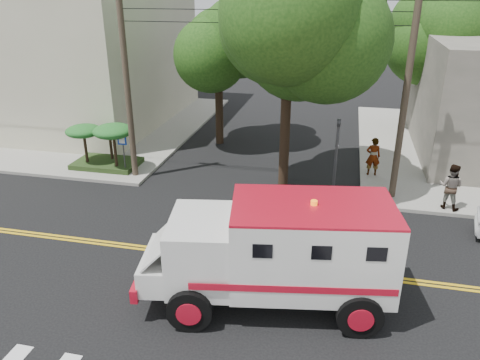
# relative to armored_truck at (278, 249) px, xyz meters

# --- Properties ---
(ground) EXTENTS (100.00, 100.00, 0.00)m
(ground) POSITION_rel_armored_truck_xyz_m (-2.48, 1.97, -1.84)
(ground) COLOR black
(ground) RESTS_ON ground
(sidewalk_nw) EXTENTS (17.00, 17.00, 0.15)m
(sidewalk_nw) POSITION_rel_armored_truck_xyz_m (-15.98, 15.47, -1.76)
(sidewalk_nw) COLOR gray
(sidewalk_nw) RESTS_ON ground
(building_left) EXTENTS (16.00, 14.00, 10.00)m
(building_left) POSITION_rel_armored_truck_xyz_m (-17.98, 16.97, 3.31)
(building_left) COLOR #B7B396
(building_left) RESTS_ON sidewalk_nw
(utility_pole_left) EXTENTS (0.28, 0.28, 9.00)m
(utility_pole_left) POSITION_rel_armored_truck_xyz_m (-8.08, 7.97, 2.66)
(utility_pole_left) COLOR #382D23
(utility_pole_left) RESTS_ON ground
(utility_pole_right) EXTENTS (0.28, 0.28, 9.00)m
(utility_pole_right) POSITION_rel_armored_truck_xyz_m (3.82, 8.17, 2.66)
(utility_pole_right) COLOR #382D23
(utility_pole_right) RESTS_ON ground
(tree_main) EXTENTS (6.08, 5.70, 9.85)m
(tree_main) POSITION_rel_armored_truck_xyz_m (-0.55, 8.18, 5.36)
(tree_main) COLOR black
(tree_main) RESTS_ON ground
(tree_left) EXTENTS (4.48, 4.20, 7.70)m
(tree_left) POSITION_rel_armored_truck_xyz_m (-5.16, 13.75, 3.89)
(tree_left) COLOR black
(tree_left) RESTS_ON ground
(tree_right) EXTENTS (4.80, 4.50, 8.20)m
(tree_right) POSITION_rel_armored_truck_xyz_m (6.36, 17.74, 4.26)
(tree_right) COLOR black
(tree_right) RESTS_ON ground
(traffic_signal) EXTENTS (0.15, 0.18, 3.60)m
(traffic_signal) POSITION_rel_armored_truck_xyz_m (1.32, 7.57, 0.39)
(traffic_signal) COLOR #3F3F42
(traffic_signal) RESTS_ON ground
(accessibility_sign) EXTENTS (0.45, 0.10, 2.02)m
(accessibility_sign) POSITION_rel_armored_truck_xyz_m (-8.68, 8.14, -0.47)
(accessibility_sign) COLOR #3F3F42
(accessibility_sign) RESTS_ON ground
(palm_planter) EXTENTS (3.52, 2.63, 2.36)m
(palm_planter) POSITION_rel_armored_truck_xyz_m (-9.92, 8.59, -0.19)
(palm_planter) COLOR #1E3314
(palm_planter) RESTS_ON sidewalk_nw
(armored_truck) EXTENTS (7.42, 3.82, 3.23)m
(armored_truck) POSITION_rel_armored_truck_xyz_m (0.00, 0.00, 0.00)
(armored_truck) COLOR silver
(armored_truck) RESTS_ON ground
(pedestrian_a) EXTENTS (0.72, 0.51, 1.86)m
(pedestrian_a) POSITION_rel_armored_truck_xyz_m (3.02, 10.49, -0.75)
(pedestrian_a) COLOR gray
(pedestrian_a) RESTS_ON sidewalk_ne
(pedestrian_b) EXTENTS (1.15, 1.05, 1.91)m
(pedestrian_b) POSITION_rel_armored_truck_xyz_m (5.95, 7.47, -0.73)
(pedestrian_b) COLOR gray
(pedestrian_b) RESTS_ON sidewalk_ne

